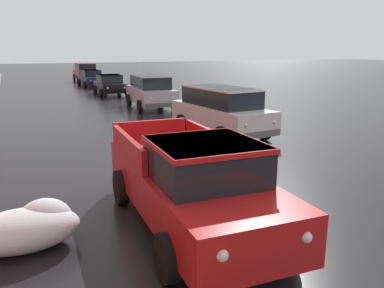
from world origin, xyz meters
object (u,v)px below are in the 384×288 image
(suv_white_parked_kerbside_close, at_px, (221,109))
(suv_silver_parked_kerbside_mid, at_px, (150,90))
(pickup_truck_red_approaching_near_lane, at_px, (192,182))
(sedan_darkblue_queued_behind_truck, at_px, (91,78))
(suv_red_at_far_intersection, at_px, (85,71))
(sedan_black_parked_far_down_block, at_px, (110,84))

(suv_white_parked_kerbside_close, xyz_separation_m, suv_silver_parked_kerbside_mid, (-0.11, 7.69, -0.00))
(pickup_truck_red_approaching_near_lane, xyz_separation_m, sedan_darkblue_queued_behind_truck, (3.84, 28.85, -0.13))
(suv_red_at_far_intersection, bearing_deg, sedan_black_parked_far_down_block, -92.80)
(suv_silver_parked_kerbside_mid, height_order, sedan_black_parked_far_down_block, suv_silver_parked_kerbside_mid)
(pickup_truck_red_approaching_near_lane, height_order, sedan_black_parked_far_down_block, pickup_truck_red_approaching_near_lane)
(suv_white_parked_kerbside_close, bearing_deg, suv_silver_parked_kerbside_mid, 90.79)
(suv_silver_parked_kerbside_mid, bearing_deg, suv_white_parked_kerbside_close, -89.21)
(suv_white_parked_kerbside_close, relative_size, suv_red_at_far_intersection, 1.02)
(sedan_darkblue_queued_behind_truck, bearing_deg, pickup_truck_red_approaching_near_lane, -97.58)
(suv_red_at_far_intersection, bearing_deg, pickup_truck_red_approaching_near_lane, -97.24)
(suv_white_parked_kerbside_close, relative_size, sedan_darkblue_queued_behind_truck, 1.09)
(sedan_black_parked_far_down_block, height_order, suv_red_at_far_intersection, suv_red_at_far_intersection)
(sedan_black_parked_far_down_block, relative_size, sedan_darkblue_queued_behind_truck, 0.93)
(sedan_black_parked_far_down_block, bearing_deg, sedan_darkblue_queued_behind_truck, 89.51)
(pickup_truck_red_approaching_near_lane, bearing_deg, sedan_darkblue_queued_behind_truck, 82.42)
(pickup_truck_red_approaching_near_lane, xyz_separation_m, suv_white_parked_kerbside_close, (4.34, 6.68, 0.11))
(sedan_darkblue_queued_behind_truck, bearing_deg, suv_white_parked_kerbside_close, -88.70)
(pickup_truck_red_approaching_near_lane, relative_size, suv_white_parked_kerbside_close, 1.11)
(sedan_black_parked_far_down_block, distance_m, suv_red_at_far_intersection, 13.06)
(pickup_truck_red_approaching_near_lane, bearing_deg, suv_red_at_far_intersection, 82.76)
(sedan_black_parked_far_down_block, height_order, sedan_darkblue_queued_behind_truck, same)
(suv_white_parked_kerbside_close, distance_m, sedan_black_parked_far_down_block, 15.07)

